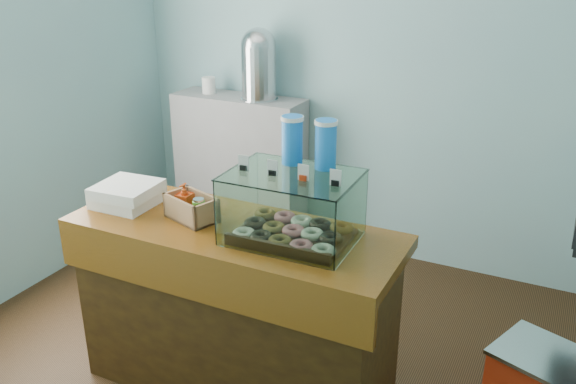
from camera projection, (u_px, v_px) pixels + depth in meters
The scene contains 8 objects.
ground at pixel (262, 356), 3.38m from camera, with size 3.50×3.50×0.00m, color black.
room_shell at pixel (262, 45), 2.74m from camera, with size 3.54×3.04×2.82m.
counter at pixel (236, 309), 3.00m from camera, with size 1.60×0.60×0.90m.
back_shelf at pixel (240, 168), 4.65m from camera, with size 1.00×0.32×1.10m, color gray.
display_case at pixel (296, 202), 2.69m from camera, with size 0.57×0.43×0.53m.
condiment_crate at pixel (191, 207), 2.90m from camera, with size 0.28×0.22×0.17m.
pastry_boxes at pixel (127, 194), 3.07m from camera, with size 0.31×0.31×0.11m.
coffee_urn at pixel (259, 62), 4.26m from camera, with size 0.27×0.27×0.50m.
Camera 1 is at (1.37, -2.44, 2.11)m, focal length 38.00 mm.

